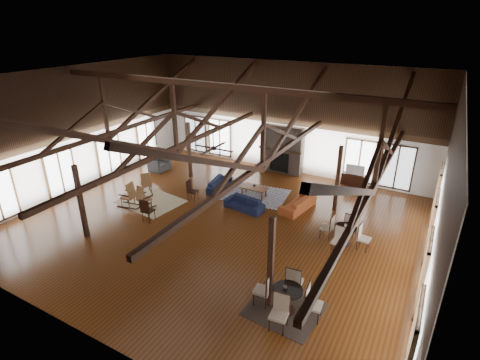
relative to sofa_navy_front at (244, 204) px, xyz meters
The scene contains 31 objects.
floor 1.64m from the sofa_navy_front, 103.62° to the right, with size 16.00×16.00×0.00m, color #592F12.
ceiling 5.96m from the sofa_navy_front, 103.62° to the right, with size 16.00×14.00×0.02m, color black.
wall_back 6.08m from the sofa_navy_front, 94.03° to the left, with size 16.00×0.02×6.00m, color white.
wall_front 9.01m from the sofa_navy_front, 92.55° to the right, with size 16.00×0.02×6.00m, color white.
wall_left 8.96m from the sofa_navy_front, 169.35° to the right, with size 0.02×14.00×6.00m, color white.
wall_right 8.24m from the sofa_navy_front, 11.69° to the right, with size 0.02×14.00×6.00m, color white.
roof_truss 4.09m from the sofa_navy_front, 103.62° to the right, with size 15.60×14.07×3.14m.
post_grid 2.05m from the sofa_navy_front, 103.62° to the right, with size 8.16×7.16×3.05m.
fireplace 5.21m from the sofa_navy_front, 94.29° to the left, with size 2.50×0.69×2.60m.
ceiling_fan 4.32m from the sofa_navy_front, 87.38° to the right, with size 1.60×1.60×0.75m.
sofa_navy_front is the anchor object (origin of this frame).
sofa_navy_left 2.52m from the sofa_navy_front, 147.98° to the left, with size 0.71×1.82×0.53m, color #131C34.
sofa_orange 2.43m from the sofa_navy_front, 29.27° to the left, with size 0.82×2.09×0.61m, color #96411D.
coffee_table 1.45m from the sofa_navy_front, 99.13° to the left, with size 1.30×0.67×0.49m.
vase 1.54m from the sofa_navy_front, 99.77° to the left, with size 0.17×0.17×0.17m, color #B2B2B2.
armchair 6.86m from the sofa_navy_front, 164.13° to the left, with size 0.99×1.13×0.73m, color #303033.
side_table_lamp 7.66m from the sofa_navy_front, 160.13° to the left, with size 0.48×0.48×1.24m.
rocking_chair_a 5.11m from the sofa_navy_front, behind, with size 0.96×0.87×1.11m.
rocking_chair_b 4.60m from the sofa_navy_front, 151.52° to the right, with size 0.64×0.96×1.14m.
rocking_chair_c 5.27m from the sofa_navy_front, 154.16° to the right, with size 1.00×0.64×1.20m.
side_chair_a 2.72m from the sofa_navy_front, behind, with size 0.49×0.49×1.03m.
side_chair_b 4.31m from the sofa_navy_front, 135.70° to the right, with size 0.47×0.47×1.06m.
cafe_table_near 6.55m from the sofa_navy_front, 50.44° to the right, with size 2.10×2.10×1.08m.
cafe_table_far 4.75m from the sofa_navy_front, ahead, with size 1.95×1.95×1.01m.
cup_near 6.51m from the sofa_navy_front, 50.95° to the right, with size 0.11×0.11×0.09m, color #B2B2B2.
cup_far 4.76m from the sofa_navy_front, ahead, with size 0.11×0.11×0.09m, color #B2B2B2.
tv_console 6.35m from the sofa_navy_front, 54.61° to the left, with size 1.20×0.45×0.60m, color black.
television 6.39m from the sofa_navy_front, 54.40° to the left, with size 0.94×0.12×0.54m, color #B2B2B2.
rug_tan 4.50m from the sofa_navy_front, 160.80° to the right, with size 2.81×2.21×0.01m, color #C2B087.
rug_navy 1.66m from the sofa_navy_front, 99.30° to the left, with size 3.09×2.32×0.01m, color #171A40.
rug_dark 6.49m from the sofa_navy_front, 50.73° to the right, with size 2.07×1.89×0.01m, color black.
Camera 1 is at (7.55, -11.73, 8.01)m, focal length 28.00 mm.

